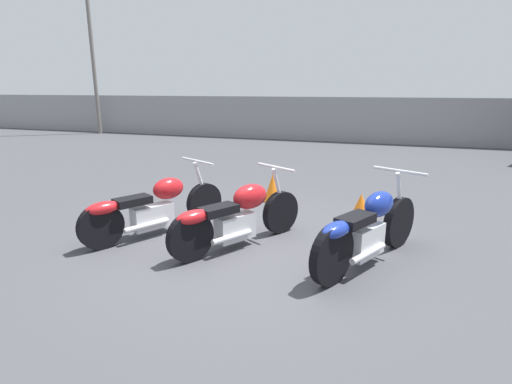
% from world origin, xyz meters
% --- Properties ---
extents(ground_plane, '(60.00, 60.00, 0.00)m').
position_xyz_m(ground_plane, '(0.00, 0.00, 0.00)').
color(ground_plane, '#424247').
extents(fence_back, '(40.00, 0.04, 1.63)m').
position_xyz_m(fence_back, '(0.00, 10.73, 0.82)').
color(fence_back, gray).
rests_on(fence_back, ground_plane).
extents(light_pole_left, '(0.70, 0.35, 9.17)m').
position_xyz_m(light_pole_left, '(-10.66, 10.19, 5.29)').
color(light_pole_left, slate).
rests_on(light_pole_left, ground_plane).
extents(motorcycle_slot_0, '(1.20, 1.96, 0.95)m').
position_xyz_m(motorcycle_slot_0, '(-1.37, 0.08, 0.39)').
color(motorcycle_slot_0, black).
rests_on(motorcycle_slot_0, ground_plane).
extents(motorcycle_slot_1, '(1.17, 1.81, 0.96)m').
position_xyz_m(motorcycle_slot_1, '(-0.14, 0.04, 0.41)').
color(motorcycle_slot_1, black).
rests_on(motorcycle_slot_1, ground_plane).
extents(motorcycle_slot_2, '(1.10, 1.91, 1.01)m').
position_xyz_m(motorcycle_slot_2, '(1.44, 0.01, 0.42)').
color(motorcycle_slot_2, black).
rests_on(motorcycle_slot_2, ground_plane).
extents(traffic_cone_near, '(0.29, 0.29, 0.37)m').
position_xyz_m(traffic_cone_near, '(1.23, 1.78, 0.19)').
color(traffic_cone_near, orange).
rests_on(traffic_cone_near, ground_plane).
extents(traffic_cone_far, '(0.31, 0.31, 0.50)m').
position_xyz_m(traffic_cone_far, '(-0.32, 2.20, 0.25)').
color(traffic_cone_far, orange).
rests_on(traffic_cone_far, ground_plane).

